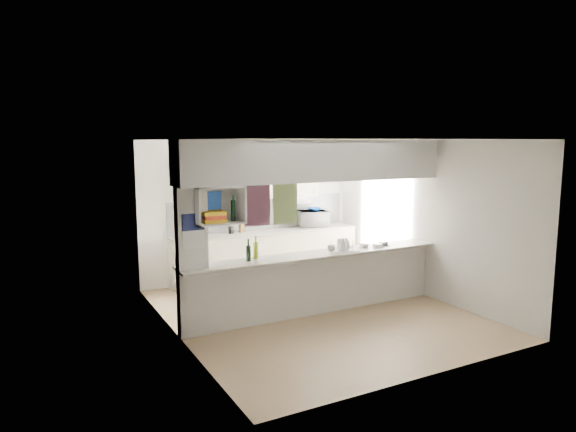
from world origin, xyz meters
TOP-DOWN VIEW (x-y plane):
  - floor at (0.00, 0.00)m, footprint 4.80×4.80m
  - ceiling at (0.00, 0.00)m, footprint 4.80×4.80m
  - wall_back at (0.00, 2.40)m, footprint 4.20×0.00m
  - wall_left at (-2.10, 0.00)m, footprint 0.00×4.80m
  - wall_right at (2.10, 0.00)m, footprint 0.00×4.80m
  - servery_partition at (-0.17, 0.00)m, footprint 4.20×0.50m
  - cubby_shelf at (-1.57, -0.06)m, footprint 0.65×0.35m
  - kitchen_run at (0.16, 2.14)m, footprint 3.60×0.63m
  - microwave at (1.23, 2.12)m, footprint 0.63×0.49m
  - bowl at (1.26, 2.14)m, footprint 0.26×0.26m
  - dish_rack at (0.51, -0.03)m, footprint 0.43×0.35m
  - cup at (0.24, -0.05)m, footprint 0.14×0.14m
  - wine_bottles at (-1.00, 0.08)m, footprint 0.22×0.15m
  - plastic_tubs at (1.07, -0.01)m, footprint 0.50×0.21m
  - utensil_jar at (-0.49, 2.15)m, footprint 0.10×0.10m
  - knife_block at (-0.26, 2.18)m, footprint 0.11×0.10m

SIDE VIEW (x-z plane):
  - floor at x=0.00m, z-range 0.00..0.00m
  - kitchen_run at x=0.16m, z-range -0.29..1.95m
  - plastic_tubs at x=1.07m, z-range 0.92..0.98m
  - cup at x=0.24m, z-range 0.94..1.03m
  - utensil_jar at x=-0.49m, z-range 0.92..1.06m
  - dish_rack at x=0.51m, z-range 0.90..1.10m
  - knife_block at x=-0.26m, z-range 0.92..1.12m
  - wine_bottles at x=-1.00m, z-range 0.88..1.21m
  - microwave at x=1.23m, z-range 0.92..1.23m
  - bowl at x=1.26m, z-range 1.23..1.29m
  - wall_back at x=0.00m, z-range -0.80..3.40m
  - wall_left at x=-2.10m, z-range -1.10..3.70m
  - wall_right at x=2.10m, z-range -1.10..3.70m
  - servery_partition at x=-0.17m, z-range 0.36..2.96m
  - cubby_shelf at x=-1.57m, z-range 1.46..1.96m
  - ceiling at x=0.00m, z-range 2.60..2.60m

